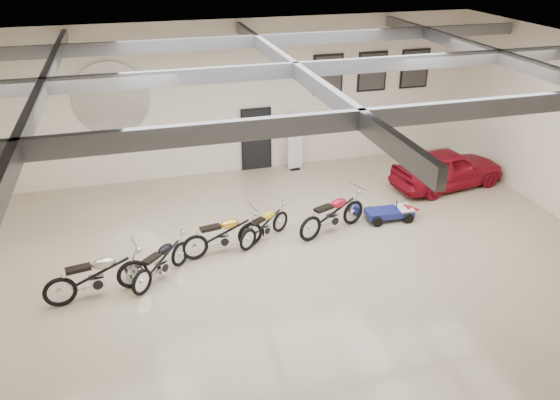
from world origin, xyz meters
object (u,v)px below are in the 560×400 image
object	(u,v)px
motorcycle_yellow	(264,224)
go_kart	(394,210)
motorcycle_silver	(96,275)
motorcycle_black	(161,261)
vintage_car	(447,168)
motorcycle_red	(333,213)
motorcycle_gold	(223,234)
banner_stand	(295,143)

from	to	relation	value
motorcycle_yellow	go_kart	xyz separation A→B (m)	(3.83, 0.16, -0.18)
motorcycle_silver	motorcycle_black	bearing A→B (deg)	2.46
go_kart	motorcycle_yellow	bearing A→B (deg)	-174.09
vintage_car	motorcycle_black	bearing A→B (deg)	98.28
motorcycle_red	motorcycle_gold	bearing A→B (deg)	163.73
vintage_car	banner_stand	bearing A→B (deg)	49.51
motorcycle_silver	motorcycle_black	distance (m)	1.48
motorcycle_gold	banner_stand	bearing A→B (deg)	44.29
motorcycle_yellow	vintage_car	world-z (taller)	vintage_car
motorcycle_silver	go_kart	xyz separation A→B (m)	(8.03, 1.56, -0.28)
banner_stand	motorcycle_red	xyz separation A→B (m)	(-0.31, -4.43, -0.39)
banner_stand	motorcycle_yellow	world-z (taller)	banner_stand
motorcycle_red	vintage_car	xyz separation A→B (m)	(4.57, 1.80, 0.06)
motorcycle_silver	motorcycle_yellow	world-z (taller)	motorcycle_silver
motorcycle_red	motorcycle_black	bearing A→B (deg)	171.47
motorcycle_black	motorcycle_red	distance (m)	4.75
motorcycle_gold	go_kart	size ratio (longest dim) A/B	1.29
motorcycle_gold	motorcycle_yellow	bearing A→B (deg)	5.09
motorcycle_yellow	go_kart	world-z (taller)	motorcycle_yellow
motorcycle_red	vintage_car	size ratio (longest dim) A/B	0.59
motorcycle_red	motorcycle_yellow	bearing A→B (deg)	157.00
vintage_car	motorcycle_red	bearing A→B (deg)	102.76
motorcycle_yellow	motorcycle_red	world-z (taller)	motorcycle_red
motorcycle_gold	motorcycle_silver	bearing A→B (deg)	-170.37
motorcycle_silver	motorcycle_red	xyz separation A→B (m)	(6.08, 1.34, -0.01)
go_kart	motorcycle_gold	bearing A→B (deg)	-171.02
motorcycle_black	vintage_car	xyz separation A→B (m)	(9.20, 2.83, 0.13)
motorcycle_black	vintage_car	world-z (taller)	vintage_car
motorcycle_gold	motorcycle_red	xyz separation A→B (m)	(3.04, 0.25, 0.02)
motorcycle_silver	go_kart	distance (m)	8.19
banner_stand	motorcycle_black	xyz separation A→B (m)	(-4.95, -5.46, -0.46)
banner_stand	go_kart	bearing A→B (deg)	-75.41
motorcycle_silver	motorcycle_gold	xyz separation A→B (m)	(3.04, 1.09, -0.03)
motorcycle_silver	motorcycle_yellow	bearing A→B (deg)	8.50
banner_stand	motorcycle_silver	distance (m)	8.62
banner_stand	motorcycle_black	size ratio (longest dim) A/B	0.99
motorcycle_yellow	go_kart	size ratio (longest dim) A/B	1.11
go_kart	vintage_car	world-z (taller)	vintage_car
motorcycle_silver	go_kart	bearing A→B (deg)	0.99
banner_stand	go_kart	xyz separation A→B (m)	(1.64, -4.21, -0.66)
motorcycle_black	motorcycle_yellow	size ratio (longest dim) A/B	1.06
motorcycle_silver	vintage_car	xyz separation A→B (m)	(10.64, 3.15, 0.05)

